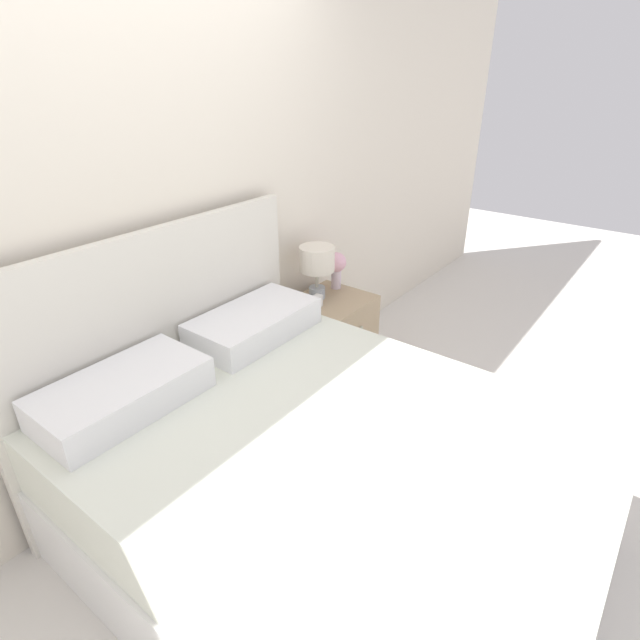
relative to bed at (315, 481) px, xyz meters
The scene contains 7 objects.
ground_plane 1.00m from the bed, 90.00° to the left, with size 12.00×12.00×0.00m, color silver.
wall_back 1.39m from the bed, 90.00° to the left, with size 8.00×0.06×2.60m.
bed is the anchor object (origin of this frame).
nightstand 1.30m from the bed, 32.89° to the left, with size 0.47×0.45×0.59m.
table_lamp 1.40m from the bed, 37.06° to the left, with size 0.22×0.22×0.34m.
flower_vase 1.53m from the bed, 32.20° to the left, with size 0.13×0.13×0.24m.
alarm_clock 1.21m from the bed, 37.03° to the left, with size 0.07×0.05×0.07m.
Camera 1 is at (-1.23, -1.90, 1.91)m, focal length 28.00 mm.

